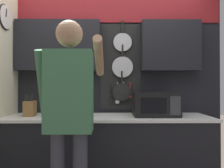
% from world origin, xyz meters
% --- Properties ---
extents(base_cabinet_counter, '(2.29, 0.63, 0.91)m').
position_xyz_m(base_cabinet_counter, '(0.00, -0.00, 0.45)').
color(base_cabinet_counter, black).
rests_on(base_cabinet_counter, ground_plane).
extents(back_wall_unit, '(2.86, 0.20, 2.51)m').
position_xyz_m(back_wall_unit, '(-0.01, 0.28, 1.48)').
color(back_wall_unit, black).
rests_on(back_wall_unit, ground_plane).
extents(microwave, '(0.50, 0.36, 0.27)m').
position_xyz_m(microwave, '(0.54, -0.01, 1.05)').
color(microwave, black).
rests_on(microwave, base_cabinet_counter).
extents(knife_block, '(0.12, 0.16, 0.25)m').
position_xyz_m(knife_block, '(-0.88, -0.01, 1.00)').
color(knife_block, brown).
rests_on(knife_block, base_cabinet_counter).
extents(utensil_crock, '(0.11, 0.11, 0.34)m').
position_xyz_m(utensil_crock, '(-0.36, -0.01, 0.99)').
color(utensil_crock, white).
rests_on(utensil_crock, base_cabinet_counter).
extents(person, '(0.54, 0.66, 1.79)m').
position_xyz_m(person, '(-0.31, -0.68, 1.08)').
color(person, '#383842').
rests_on(person, ground_plane).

